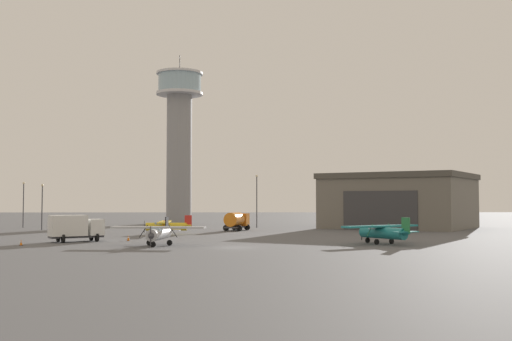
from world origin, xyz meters
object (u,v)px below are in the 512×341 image
(airplane_silver, at_px, (159,232))
(traffic_cone_near_left, at_px, (21,243))
(truck_box_white, at_px, (75,227))
(light_post_north, at_px, (257,197))
(truck_fuel_tanker_orange, at_px, (236,220))
(control_tower, at_px, (179,132))
(traffic_cone_near_right, at_px, (128,238))
(airplane_yellow, at_px, (167,226))
(light_post_west, at_px, (42,202))
(light_post_centre, at_px, (23,200))
(airplane_teal, at_px, (383,231))

(airplane_silver, bearing_deg, traffic_cone_near_left, -84.48)
(truck_box_white, relative_size, light_post_north, 0.68)
(airplane_silver, bearing_deg, truck_fuel_tanker_orange, 173.28)
(control_tower, distance_m, traffic_cone_near_right, 66.08)
(truck_fuel_tanker_orange, bearing_deg, control_tower, 39.97)
(airplane_yellow, distance_m, light_post_west, 27.82)
(traffic_cone_near_left, height_order, traffic_cone_near_right, traffic_cone_near_right)
(control_tower, bearing_deg, airplane_silver, -86.17)
(airplane_yellow, xyz_separation_m, traffic_cone_near_left, (-13.62, -21.87, -0.99))
(control_tower, xyz_separation_m, light_post_west, (-20.08, -33.73, -15.86))
(control_tower, height_order, truck_fuel_tanker_orange, control_tower)
(airplane_yellow, distance_m, light_post_centre, 38.72)
(control_tower, relative_size, truck_box_white, 5.76)
(airplane_yellow, relative_size, truck_fuel_tanker_orange, 1.49)
(light_post_north, relative_size, traffic_cone_near_right, 13.73)
(truck_box_white, distance_m, traffic_cone_near_left, 7.59)
(airplane_silver, relative_size, truck_box_white, 1.59)
(traffic_cone_near_right, bearing_deg, light_post_centre, 124.33)
(traffic_cone_near_left, distance_m, traffic_cone_near_right, 13.08)
(airplane_teal, relative_size, traffic_cone_near_right, 13.83)
(airplane_silver, relative_size, traffic_cone_near_right, 14.80)
(airplane_yellow, distance_m, traffic_cone_near_right, 14.43)
(control_tower, height_order, light_post_north, control_tower)
(airplane_yellow, xyz_separation_m, truck_box_white, (-9.29, -15.82, 0.46))
(light_post_centre, bearing_deg, airplane_yellow, -39.83)
(airplane_silver, xyz_separation_m, airplane_yellow, (-1.75, 22.33, -0.13))
(light_post_west, relative_size, traffic_cone_near_right, 11.00)
(airplane_yellow, relative_size, traffic_cone_near_left, 14.37)
(airplane_teal, relative_size, truck_fuel_tanker_orange, 1.54)
(airplane_silver, bearing_deg, control_tower, -168.96)
(control_tower, xyz_separation_m, light_post_centre, (-26.57, -24.18, -15.53))
(truck_fuel_tanker_orange, distance_m, light_post_west, 33.61)
(truck_box_white, xyz_separation_m, light_post_north, (23.23, 38.79, 3.98))
(airplane_silver, distance_m, traffic_cone_near_right, 9.68)
(airplane_yellow, xyz_separation_m, airplane_teal, (27.19, -20.99, 0.14))
(light_post_centre, bearing_deg, airplane_teal, -38.81)
(traffic_cone_near_left, bearing_deg, airplane_silver, -1.69)
(airplane_yellow, xyz_separation_m, light_post_north, (13.93, 22.98, 4.44))
(airplane_yellow, distance_m, truck_fuel_tanker_orange, 15.56)
(control_tower, relative_size, airplane_teal, 3.88)
(airplane_teal, xyz_separation_m, light_post_centre, (-56.79, 45.67, 3.61))
(light_post_north, xyz_separation_m, traffic_cone_near_right, (-17.08, -37.03, -5.41))
(airplane_yellow, bearing_deg, light_post_west, -35.63)
(traffic_cone_near_left, bearing_deg, airplane_yellow, 58.09)
(airplane_yellow, distance_m, airplane_teal, 34.35)
(truck_fuel_tanker_orange, distance_m, light_post_centre, 41.97)
(truck_fuel_tanker_orange, xyz_separation_m, light_post_north, (3.73, 11.23, 4.06))
(airplane_yellow, height_order, light_post_centre, light_post_centre)
(airplane_silver, bearing_deg, traffic_cone_near_right, -142.19)
(truck_fuel_tanker_orange, height_order, light_post_north, light_post_north)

